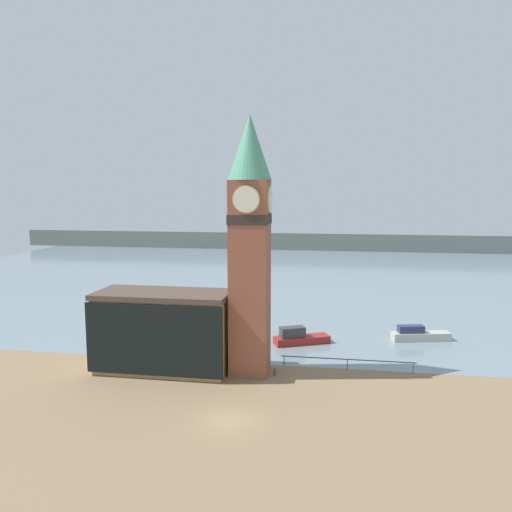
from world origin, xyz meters
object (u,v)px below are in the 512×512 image
object	(u,v)px
clock_tower	(250,239)
pier_building	(163,331)
boat_far	(419,335)
mooring_bollard_near	(275,371)
boat_near	(299,338)

from	to	relation	value
clock_tower	pier_building	size ratio (longest dim) A/B	1.86
boat_far	clock_tower	bearing A→B (deg)	-155.52
clock_tower	mooring_bollard_near	bearing A→B (deg)	-8.22
boat_far	mooring_bollard_near	distance (m)	20.48
clock_tower	boat_near	size ratio (longest dim) A/B	3.70
boat_near	clock_tower	bearing A→B (deg)	-136.07
clock_tower	pier_building	world-z (taller)	clock_tower
clock_tower	boat_near	xyz separation A→B (m)	(3.95, 9.82, -12.16)
boat_near	boat_far	world-z (taller)	boat_near
pier_building	mooring_bollard_near	distance (m)	11.40
mooring_bollard_near	boat_far	bearing A→B (deg)	42.11
pier_building	boat_near	xyz separation A→B (m)	(12.36, 10.50, -3.16)
pier_building	mooring_bollard_near	xyz separation A→B (m)	(10.85, 0.32, -3.48)
clock_tower	mooring_bollard_near	distance (m)	12.73
mooring_bollard_near	boat_near	bearing A→B (deg)	81.55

